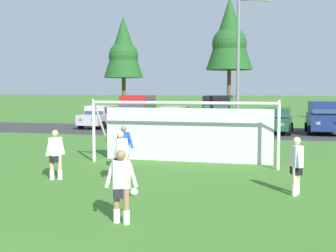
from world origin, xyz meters
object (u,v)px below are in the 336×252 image
Objects in this scene: soccer_ball at (134,192)px; soccer_goal at (186,131)px; player_winger_left at (56,155)px; parked_car_slot_left at (138,111)px; parked_car_slot_right at (323,117)px; parked_car_slot_center_right at (277,120)px; player_midfield_center at (124,148)px; parked_car_slot_far_left at (100,117)px; player_defender_far at (121,187)px; player_winger_right at (296,166)px; parked_car_slot_center at (218,112)px; player_striker_near at (121,157)px; parked_car_slot_center_left at (173,118)px; street_lamp at (241,67)px.

soccer_ball is 0.03× the size of soccer_goal.
player_winger_left is (-3.39, -4.46, -0.47)m from soccer_goal.
parked_car_slot_left is 13.02m from parked_car_slot_right.
soccer_goal is at bearing -104.13° from parked_car_slot_center_right.
player_midfield_center is 18.48m from parked_car_slot_far_left.
soccer_goal reaches higher than soccer_ball.
player_winger_left is at bearing -71.00° from parked_car_slot_far_left.
player_defender_far is 5.35m from player_winger_right.
soccer_goal is at bearing 51.30° from player_midfield_center.
parked_car_slot_far_left is 1.00× the size of parked_car_slot_center_right.
parked_car_slot_center reaches higher than soccer_ball.
parked_car_slot_center_right is (2.98, 21.90, 0.05)m from player_defender_far.
player_midfield_center and player_winger_left have the same top height.
parked_car_slot_far_left is at bearing 114.95° from player_striker_near.
player_defender_far is at bearing -70.42° from player_midfield_center.
parked_car_slot_center_right reaches higher than player_midfield_center.
soccer_goal is 2.94m from player_midfield_center.
player_midfield_center is 6.49m from player_winger_right.
player_midfield_center is at bearing 54.28° from player_winger_left.
player_winger_right is 0.38× the size of parked_car_slot_center_right.
parked_car_slot_left is at bearing -179.99° from parked_car_slot_center_left.
player_defender_far is (0.40, -8.48, -0.47)m from soccer_goal.
player_winger_right reaches higher than soccer_ball.
soccer_ball is at bearing -72.01° from parked_car_slot_left.
soccer_goal is 8.51m from player_defender_far.
player_winger_left reaches higher than soccer_ball.
parked_car_slot_right reaches higher than parked_car_slot_center_right.
parked_car_slot_center_left is at bearing -3.96° from parked_car_slot_far_left.
soccer_goal reaches higher than parked_car_slot_center.
parked_car_slot_right is at bearing 65.53° from soccer_goal.
player_defender_far is at bearing -72.60° from parked_car_slot_left.
player_winger_right is 21.60m from parked_car_slot_left.
parked_car_slot_left is at bearing 176.93° from parked_car_slot_center_right.
soccer_goal is at bearing -98.11° from street_lamp.
player_striker_near is 0.20× the size of street_lamp.
parked_car_slot_far_left and parked_car_slot_center_left have the same top height.
parked_car_slot_center is 1.06× the size of parked_car_slot_right.
parked_car_slot_far_left is 13.28m from parked_car_slot_center_right.
player_winger_left is 14.90m from street_lamp.
player_winger_right is 0.38× the size of parked_car_slot_center_left.
player_striker_near is at bearing -100.45° from street_lamp.
street_lamp is (-2.06, -4.17, 3.40)m from parked_car_slot_center_right.
parked_car_slot_center_left reaches higher than player_midfield_center.
parked_car_slot_left is (-5.45, 18.27, 0.52)m from player_striker_near.
soccer_goal is 0.90× the size of street_lamp.
parked_car_slot_right reaches higher than parked_car_slot_center_left.
player_midfield_center is at bearing -64.15° from parked_car_slot_far_left.
parked_car_slot_center is at bearing -1.26° from parked_car_slot_center_left.
player_winger_right is 14.68m from street_lamp.
soccer_goal is at bearing 52.74° from player_winger_left.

